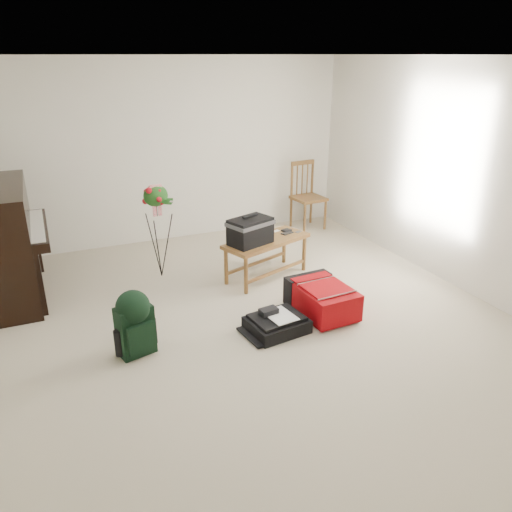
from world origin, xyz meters
name	(u,v)px	position (x,y,z in m)	size (l,w,h in m)	color
floor	(252,321)	(0.00, 0.00, 0.00)	(5.00, 5.50, 0.01)	#BEB399
ceiling	(251,55)	(0.00, 0.00, 2.50)	(5.00, 5.50, 0.01)	white
wall_back	(174,152)	(0.00, 2.75, 1.25)	(5.00, 0.04, 2.50)	silver
wall_right	(460,177)	(2.50, 0.00, 1.25)	(0.04, 5.50, 2.50)	silver
piano	(7,245)	(-2.19, 1.60, 0.60)	(0.71, 1.50, 1.25)	black
bench	(253,233)	(0.42, 0.95, 0.58)	(1.16, 0.76, 0.83)	brown
dining_chair	(307,196)	(1.94, 2.39, 0.49)	(0.48, 0.48, 1.01)	brown
red_suitcase	(319,296)	(0.73, -0.07, 0.17)	(0.53, 0.76, 0.31)	#A9070A
black_duffel	(277,323)	(0.14, -0.26, 0.08)	(0.60, 0.50, 0.23)	black
green_backpack	(134,320)	(-1.18, -0.12, 0.34)	(0.35, 0.32, 0.62)	black
flower_stand	(158,232)	(-0.57, 1.48, 0.57)	(0.39, 0.39, 1.16)	black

